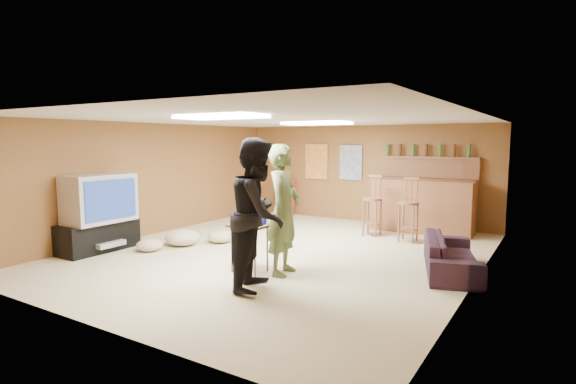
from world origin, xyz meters
The scene contains 32 objects.
ground centered at (0.00, 0.00, 0.00)m, with size 7.00×7.00×0.00m, color #C4BA96.
ceiling centered at (0.00, 0.00, 2.20)m, with size 6.00×7.00×0.02m, color silver.
wall_back centered at (0.00, 3.50, 1.10)m, with size 6.00×0.02×2.20m, color brown.
wall_front centered at (0.00, -3.50, 1.10)m, with size 6.00×0.02×2.20m, color brown.
wall_left centered at (-3.00, 0.00, 1.10)m, with size 0.02×7.00×2.20m, color brown.
wall_right centered at (3.00, 0.00, 1.10)m, with size 0.02×7.00×2.20m, color brown.
tv_stand centered at (-2.72, -1.50, 0.25)m, with size 0.55×1.30×0.50m, color black.
dvd_box centered at (-2.50, -1.50, 0.15)m, with size 0.35×0.50×0.08m, color #B2B2B7.
tv_body centered at (-2.65, -1.50, 0.90)m, with size 0.60×1.10×0.80m, color #B2B2B7.
tv_screen centered at (-2.34, -1.50, 0.90)m, with size 0.02×0.95×0.65m, color navy.
bar_counter centered at (1.50, 2.95, 0.55)m, with size 2.00×0.60×1.10m, color brown.
bar_lip centered at (1.50, 2.70, 1.10)m, with size 2.10×0.12×0.05m, color #402314.
bar_shelf centered at (1.50, 3.40, 1.50)m, with size 2.00×0.18×0.05m, color brown.
bar_backing centered at (1.50, 3.42, 1.20)m, with size 2.00×0.14×0.60m, color brown.
poster_left centered at (-1.20, 3.46, 1.35)m, with size 0.60×0.03×0.85m, color #BF3F26.
poster_right centered at (-0.30, 3.46, 1.35)m, with size 0.55×0.03×0.80m, color #334C99.
folding_chair_stack centered at (-2.00, 3.30, 0.45)m, with size 0.50×0.14×0.90m, color #AC331F.
ceiling_panel_front centered at (0.00, -1.50, 2.17)m, with size 1.20×0.60×0.04m, color white.
ceiling_panel_back centered at (0.00, 1.20, 2.17)m, with size 1.20×0.60×0.04m, color white.
person_olive centered at (0.65, -0.97, 0.91)m, with size 0.66×0.43×1.81m, color #55673C.
person_black centered at (0.69, -1.64, 0.95)m, with size 0.92×0.72×1.89m, color black.
sofa centered at (2.63, 0.34, 0.25)m, with size 1.73×0.68×0.51m, color black.
tray_table centered at (0.19, -1.15, 0.34)m, with size 0.52×0.42×0.68m, color #402314.
cup_red_near centered at (0.05, -1.09, 0.74)m, with size 0.08×0.08×0.11m, color red.
cup_red_far centered at (0.24, -1.22, 0.74)m, with size 0.08×0.08×0.11m, color red.
cup_blue centered at (0.35, -1.03, 0.74)m, with size 0.09×0.09×0.12m, color #191698.
bar_stool_left centered at (0.76, 2.11, 0.61)m, with size 0.39×0.39×1.23m, color brown, non-canonical shape.
bar_stool_right centered at (1.53, 1.94, 0.53)m, with size 0.34×0.34×1.06m, color brown, non-canonical shape.
cushion_near_tv centered at (-1.81, -0.46, 0.14)m, with size 0.61×0.61×0.28m, color tan.
cushion_mid centered at (-1.38, 0.06, 0.11)m, with size 0.47×0.47×0.21m, color tan.
cushion_far centered at (-1.97, -1.06, 0.10)m, with size 0.45×0.45×0.20m, color tan.
bottle_row centered at (1.44, 3.38, 1.65)m, with size 1.76×0.08×0.26m, color #3F7233, non-canonical shape.
Camera 1 is at (3.92, -6.15, 1.86)m, focal length 28.00 mm.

